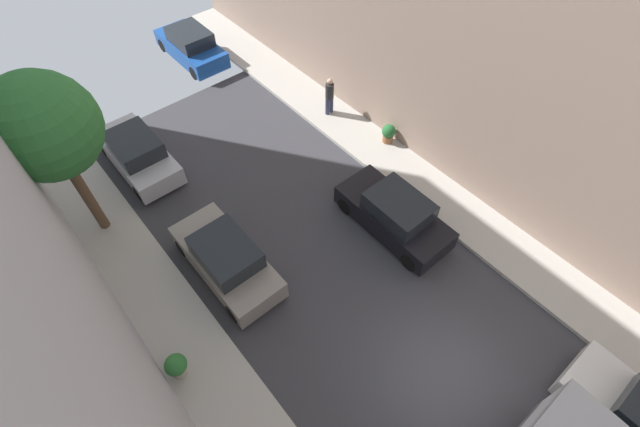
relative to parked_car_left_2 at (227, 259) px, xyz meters
name	(u,v)px	position (x,y,z in m)	size (l,w,h in m)	color
ground	(446,380)	(2.70, -6.92, -0.72)	(32.00, 32.00, 0.00)	#38383D
sidewalk_right	(547,278)	(7.70, -6.92, -0.64)	(2.00, 44.00, 0.15)	#B7B2A8
parked_car_left_2	(227,259)	(0.00, 0.00, 0.00)	(1.78, 4.20, 1.57)	gray
parked_car_left_3	(137,153)	(0.00, 6.28, 0.00)	(1.78, 4.20, 1.57)	silver
parked_car_right_2	(394,214)	(5.40, -2.19, 0.00)	(1.78, 4.20, 1.57)	black
parked_car_right_3	(191,46)	(5.40, 11.55, 0.00)	(1.78, 4.20, 1.57)	#194799
pedestrian	(330,95)	(7.71, 3.89, 0.35)	(0.40, 0.36, 1.72)	#2D334C
street_tree_2	(44,128)	(-2.37, 4.33, 3.89)	(3.10, 3.10, 6.04)	brown
potted_plant_0	(388,133)	(8.34, 0.96, -0.13)	(0.55, 0.55, 0.81)	brown
potted_plant_3	(176,366)	(-2.90, -1.99, -0.05)	(0.62, 0.62, 0.91)	#B2A899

